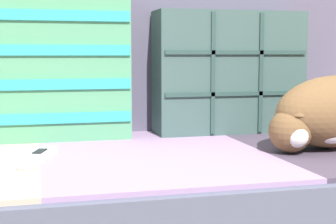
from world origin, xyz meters
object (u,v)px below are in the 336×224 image
(game_remote_near, at_px, (40,156))
(couch, at_px, (114,222))
(throw_pillow_striped, at_px, (62,67))
(throw_pillow_quilted, at_px, (229,72))
(sleeping_cat, at_px, (334,114))

(game_remote_near, bearing_deg, couch, 22.01)
(couch, distance_m, throw_pillow_striped, 0.45)
(throw_pillow_quilted, bearing_deg, game_remote_near, -153.09)
(couch, height_order, throw_pillow_quilted, throw_pillow_quilted)
(couch, xyz_separation_m, sleeping_cat, (0.55, -0.11, 0.27))
(game_remote_near, bearing_deg, throw_pillow_quilted, 26.91)
(throw_pillow_quilted, distance_m, game_remote_near, 0.65)
(sleeping_cat, bearing_deg, throw_pillow_quilted, 116.59)
(throw_pillow_striped, height_order, game_remote_near, throw_pillow_striped)
(throw_pillow_striped, bearing_deg, couch, -63.29)
(throw_pillow_quilted, height_order, game_remote_near, throw_pillow_quilted)
(throw_pillow_striped, bearing_deg, throw_pillow_quilted, 0.06)
(sleeping_cat, bearing_deg, throw_pillow_striped, 153.95)
(sleeping_cat, relative_size, game_remote_near, 2.17)
(throw_pillow_quilted, xyz_separation_m, sleeping_cat, (0.16, -0.32, -0.09))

